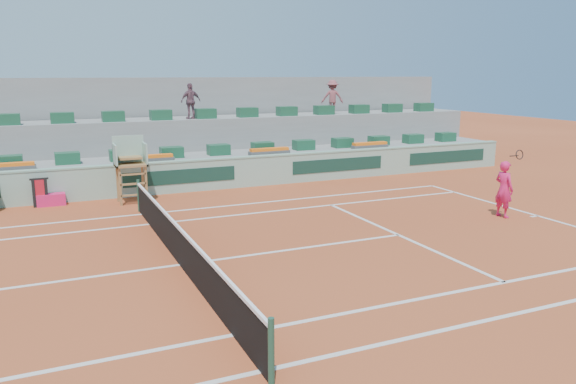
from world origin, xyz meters
name	(u,v)px	position (x,y,z in m)	size (l,w,h in m)	color
ground	(180,265)	(0.00, 0.00, 0.00)	(90.00, 90.00, 0.00)	#9D3E1E
seating_tier_lower	(120,172)	(0.00, 10.70, 0.60)	(36.00, 4.00, 1.20)	gray
seating_tier_upper	(114,150)	(0.00, 12.30, 1.30)	(36.00, 2.40, 2.60)	gray
stadium_back_wall	(108,126)	(0.00, 13.90, 2.20)	(36.00, 0.40, 4.40)	gray
player_bag	(51,200)	(-2.72, 8.09, 0.21)	(0.95, 0.42, 0.42)	#E61E62
spectator_mid	(191,101)	(3.34, 11.65, 3.39)	(0.92, 0.38, 1.57)	#724C58
spectator_right	(332,97)	(10.50, 11.78, 3.43)	(1.08, 0.62, 1.67)	#8A454A
court_lines	(180,265)	(0.00, 0.00, 0.01)	(23.89, 11.09, 0.01)	silver
tennis_net	(179,244)	(0.00, 0.00, 0.53)	(0.10, 11.97, 1.10)	black
advertising_hoarding	(128,180)	(0.02, 8.50, 0.63)	(36.00, 0.34, 1.26)	#8EB39F
umpire_chair	(130,160)	(0.00, 7.50, 1.54)	(1.10, 0.90, 2.40)	olive
seat_row_lower	(121,155)	(0.00, 9.80, 1.42)	(32.90, 0.60, 0.44)	#1A4F32
seat_row_upper	(113,116)	(0.00, 11.70, 2.82)	(32.90, 0.60, 0.44)	#1A4F32
flower_planters	(83,163)	(-1.50, 9.00, 1.33)	(26.80, 0.36, 0.28)	#4F4F4F
towel_rack	(40,190)	(-3.05, 8.00, 0.60)	(0.62, 0.10, 1.03)	black
tennis_player	(504,189)	(10.73, 0.41, 0.93)	(0.50, 0.92, 2.28)	#E61E62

